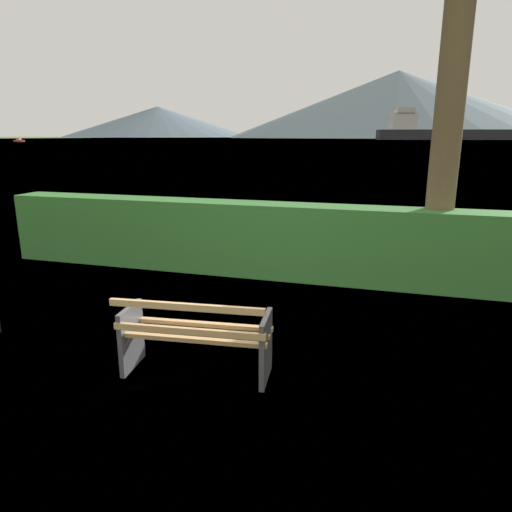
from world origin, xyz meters
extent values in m
plane|color=#567A38|center=(0.00, 0.00, 0.00)|extent=(1400.00, 1400.00, 0.00)
plane|color=#6B8EA3|center=(0.00, 307.35, 0.00)|extent=(620.00, 620.00, 0.00)
cube|color=tan|center=(0.02, -0.19, 0.45)|extent=(1.50, 0.22, 0.04)
cube|color=tan|center=(0.00, 0.00, 0.45)|extent=(1.50, 0.22, 0.04)
cube|color=tan|center=(-0.02, 0.19, 0.45)|extent=(1.50, 0.22, 0.04)
cube|color=tan|center=(0.03, -0.26, 0.57)|extent=(1.50, 0.20, 0.06)
cube|color=tan|center=(0.03, -0.31, 0.84)|extent=(1.50, 0.20, 0.06)
cube|color=#4C4C51|center=(-0.71, -0.09, 0.34)|extent=(0.10, 0.51, 0.68)
cube|color=#4C4C51|center=(0.71, 0.05, 0.34)|extent=(0.10, 0.51, 0.68)
cube|color=#387A33|center=(0.00, 3.53, 0.63)|extent=(10.37, 0.65, 1.26)
cylinder|color=brown|center=(2.53, 3.76, 2.72)|extent=(0.44, 0.44, 5.43)
cube|color=#232328|center=(28.67, 280.57, 2.75)|extent=(76.34, 27.89, 5.50)
cube|color=silver|center=(5.05, 275.21, 9.91)|extent=(15.56, 13.05, 8.81)
cube|color=beige|center=(5.05, 275.21, 15.68)|extent=(11.83, 13.27, 2.75)
cube|color=#B2332D|center=(-135.22, 143.14, 0.36)|extent=(5.15, 2.81, 0.73)
cube|color=beige|center=(-135.22, 143.14, 1.09)|extent=(1.99, 1.54, 0.72)
cone|color=slate|center=(-318.66, 600.41, 20.70)|extent=(260.45, 260.45, 41.40)
cone|color=slate|center=(0.00, 548.66, 35.16)|extent=(369.73, 369.73, 70.32)
camera|label=1|loc=(1.80, -3.98, 2.38)|focal=32.36mm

